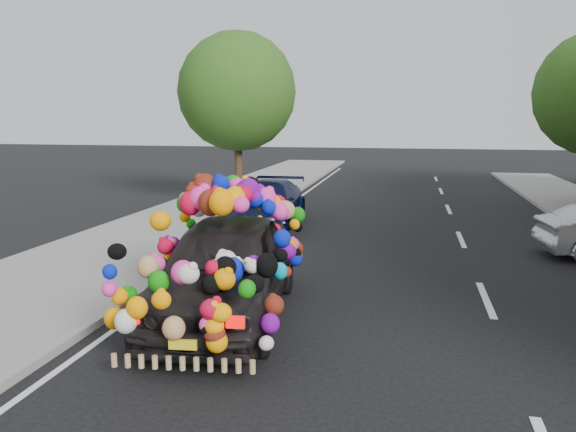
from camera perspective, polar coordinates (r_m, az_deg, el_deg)
name	(u,v)px	position (r m, az deg, el deg)	size (l,w,h in m)	color
ground	(284,287)	(10.59, -0.39, -7.19)	(100.00, 100.00, 0.00)	black
sidewalk	(78,271)	(12.22, -20.57, -5.21)	(4.00, 60.00, 0.12)	gray
kerb	(167,276)	(11.30, -12.17, -5.97)	(0.15, 60.00, 0.13)	gray
lane_markings	(486,299)	(10.45, 19.46, -7.97)	(6.00, 50.00, 0.01)	silver
tree_near_sidewalk	(237,92)	(20.31, -5.16, 12.45)	(4.20, 4.20, 6.13)	#332114
plush_art_car	(225,245)	(8.87, -6.40, -2.97)	(2.71, 5.04, 2.23)	black
navy_sedan	(266,204)	(16.28, -2.21, 1.20)	(1.82, 4.48, 1.30)	black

